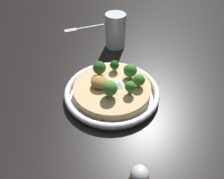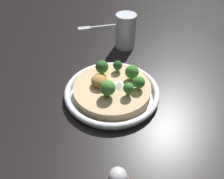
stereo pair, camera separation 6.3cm
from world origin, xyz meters
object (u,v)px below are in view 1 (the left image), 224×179
object	(u,v)px
broccoli_left	(99,68)
broccoli_right	(130,87)
risotto_bowl	(112,91)
fork_utensil	(80,28)
drinking_glass	(115,31)
broccoli_front	(110,88)
broccoli_back_left	(114,65)
broccoli_back	(130,71)
broccoli_back_right	(139,80)

from	to	relation	value
broccoli_left	broccoli_right	world-z (taller)	broccoli_left
risotto_bowl	fork_utensil	world-z (taller)	risotto_bowl
drinking_glass	broccoli_front	bearing A→B (deg)	-59.86
risotto_bowl	drinking_glass	bearing A→B (deg)	120.80
risotto_bowl	broccoli_front	xyz separation A→B (m)	(0.02, -0.04, 0.05)
fork_utensil	broccoli_left	bearing A→B (deg)	83.55
broccoli_front	risotto_bowl	bearing A→B (deg)	115.76
broccoli_back_left	risotto_bowl	bearing A→B (deg)	-62.57
broccoli_right	broccoli_back_left	xyz separation A→B (m)	(-0.09, 0.07, -0.00)
risotto_bowl	broccoli_front	bearing A→B (deg)	-64.24
broccoli_left	drinking_glass	distance (m)	0.24
broccoli_back_left	broccoli_back	bearing A→B (deg)	-4.52
broccoli_back_right	fork_utensil	world-z (taller)	broccoli_back_right
drinking_glass	broccoli_left	bearing A→B (deg)	-68.75
broccoli_back	broccoli_back_right	world-z (taller)	broccoli_back
broccoli_back_right	broccoli_back	bearing A→B (deg)	153.44
fork_utensil	broccoli_front	bearing A→B (deg)	84.20
risotto_bowl	drinking_glass	distance (m)	0.29
broccoli_back	drinking_glass	size ratio (longest dim) A/B	0.37
broccoli_right	broccoli_left	bearing A→B (deg)	168.26
risotto_bowl	broccoli_back_left	distance (m)	0.08
broccoli_left	fork_utensil	bearing A→B (deg)	138.72
risotto_bowl	broccoli_right	size ratio (longest dim) A/B	6.87
broccoli_back	broccoli_back_left	bearing A→B (deg)	175.48
broccoli_back	broccoli_front	distance (m)	0.10
broccoli_back	fork_utensil	distance (m)	0.44
broccoli_right	broccoli_back	xyz separation A→B (m)	(-0.03, 0.06, 0.00)
broccoli_back	broccoli_left	bearing A→B (deg)	-155.45
risotto_bowl	broccoli_back	xyz separation A→B (m)	(0.02, 0.06, 0.05)
broccoli_left	broccoli_back_right	distance (m)	0.12
broccoli_back_left	fork_utensil	size ratio (longest dim) A/B	0.22
broccoli_back_left	broccoli_back_right	xyz separation A→B (m)	(0.10, -0.02, 0.00)
risotto_bowl	broccoli_left	bearing A→B (deg)	159.40
broccoli_back_left	broccoli_front	bearing A→B (deg)	-63.19
risotto_bowl	broccoli_left	distance (m)	0.08
risotto_bowl	broccoli_back_left	xyz separation A→B (m)	(-0.03, 0.06, 0.04)
risotto_bowl	broccoli_back_left	world-z (taller)	broccoli_back_left
broccoli_front	broccoli_back_right	bearing A→B (deg)	60.33
risotto_bowl	fork_utensil	distance (m)	0.45
broccoli_back_left	broccoli_front	size ratio (longest dim) A/B	0.72
risotto_bowl	broccoli_back_right	distance (m)	0.09
broccoli_left	broccoli_back	xyz separation A→B (m)	(0.08, 0.04, 0.00)
broccoli_front	fork_utensil	size ratio (longest dim) A/B	0.31
broccoli_right	risotto_bowl	bearing A→B (deg)	177.92
broccoli_back	broccoli_back_right	size ratio (longest dim) A/B	1.18
broccoli_back	broccoli_back_right	bearing A→B (deg)	-26.56
broccoli_back_left	broccoli_left	bearing A→B (deg)	-121.23
broccoli_front	broccoli_back_right	xyz separation A→B (m)	(0.04, 0.08, -0.01)
broccoli_left	drinking_glass	world-z (taller)	drinking_glass
broccoli_right	broccoli_back_left	bearing A→B (deg)	143.93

